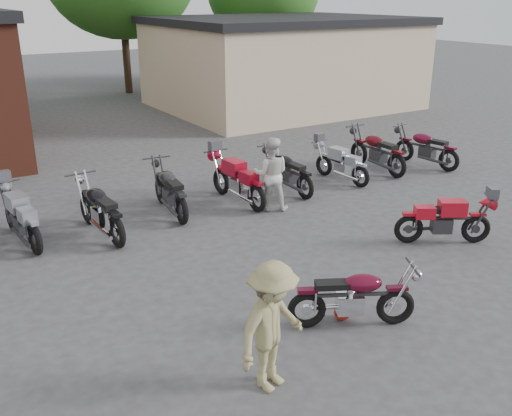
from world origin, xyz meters
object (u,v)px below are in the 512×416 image
row_bike_1 (21,215)px  row_bike_3 (170,187)px  row_bike_5 (287,169)px  sportbike (446,218)px  row_bike_7 (377,149)px  row_bike_6 (341,162)px  row_bike_8 (426,146)px  row_bike_4 (237,178)px  vintage_motorcycle (355,294)px  helmet (342,312)px  row_bike_2 (100,207)px  person_tan (272,327)px  person_light (271,174)px

row_bike_1 → row_bike_3: 3.17m
row_bike_5 → row_bike_3: bearing=86.3°
sportbike → row_bike_7: size_ratio=0.86×
row_bike_5 → row_bike_6: (1.68, -0.07, -0.04)m
row_bike_3 → row_bike_8: 7.78m
row_bike_1 → row_bike_4: row_bike_4 is taller
vintage_motorcycle → helmet: size_ratio=7.18×
vintage_motorcycle → row_bike_7: 8.25m
row_bike_2 → row_bike_4: size_ratio=1.01×
row_bike_4 → row_bike_7: size_ratio=0.97×
person_tan → row_bike_8: (9.19, 5.96, -0.27)m
vintage_motorcycle → row_bike_1: size_ratio=0.92×
person_light → person_tan: person_tan is taller
row_bike_2 → row_bike_6: size_ratio=1.16×
person_light → row_bike_3: person_light is taller
sportbike → person_light: bearing=150.6°
row_bike_4 → row_bike_7: 4.62m
helmet → person_tan: bearing=-157.1°
person_tan → row_bike_6: (6.21, 6.12, -0.34)m
vintage_motorcycle → row_bike_8: row_bike_8 is taller
row_bike_5 → row_bike_8: row_bike_8 is taller
sportbike → person_tan: person_tan is taller
helmet → row_bike_2: (-2.09, 5.16, 0.49)m
vintage_motorcycle → helmet: vintage_motorcycle is taller
row_bike_5 → row_bike_8: bearing=-94.1°
row_bike_7 → person_light: bearing=104.9°
row_bike_2 → row_bike_5: size_ratio=1.08×
sportbike → helmet: 3.78m
vintage_motorcycle → person_light: (1.66, 4.78, 0.31)m
row_bike_4 → row_bike_6: size_ratio=1.15×
vintage_motorcycle → person_tan: (-1.81, -0.53, 0.33)m
person_light → helmet: bearing=103.1°
row_bike_2 → row_bike_8: size_ratio=1.04×
person_tan → row_bike_4: 6.86m
sportbike → row_bike_3: size_ratio=0.89×
row_bike_3 → row_bike_4: 1.64m
row_bike_3 → sportbike: bearing=-132.4°
vintage_motorcycle → row_bike_2: row_bike_2 is taller
helmet → row_bike_3: size_ratio=0.12×
row_bike_1 → row_bike_2: bearing=-113.9°
row_bike_8 → row_bike_7: bearing=66.1°
row_bike_6 → row_bike_1: bearing=81.3°
row_bike_6 → row_bike_8: (2.98, -0.17, 0.06)m
helmet → row_bike_8: (7.40, 5.20, 0.47)m
row_bike_3 → person_tan: bearing=173.3°
person_light → row_bike_3: 2.30m
row_bike_1 → helmet: bearing=-154.0°
vintage_motorcycle → row_bike_6: (4.40, 5.59, -0.01)m
helmet → row_bike_5: size_ratio=0.13×
person_light → person_tan: (-3.47, -5.32, 0.02)m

